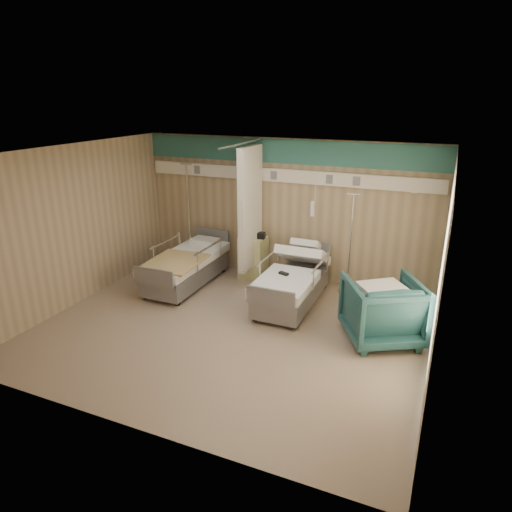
# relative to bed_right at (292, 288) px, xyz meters

# --- Properties ---
(ground) EXTENTS (6.00, 5.00, 0.00)m
(ground) POSITION_rel_bed_right_xyz_m (-0.60, -1.30, -0.32)
(ground) COLOR #9E876D
(ground) RESTS_ON ground
(room_walls) EXTENTS (6.04, 5.04, 2.82)m
(room_walls) POSITION_rel_bed_right_xyz_m (-0.63, -1.05, 1.55)
(room_walls) COLOR tan
(room_walls) RESTS_ON ground
(bed_right) EXTENTS (1.00, 2.16, 0.63)m
(bed_right) POSITION_rel_bed_right_xyz_m (0.00, 0.00, 0.00)
(bed_right) COLOR white
(bed_right) RESTS_ON ground
(bed_left) EXTENTS (1.00, 2.16, 0.63)m
(bed_left) POSITION_rel_bed_right_xyz_m (-2.20, 0.00, 0.00)
(bed_left) COLOR white
(bed_left) RESTS_ON ground
(bedside_cabinet) EXTENTS (0.50, 0.48, 0.85)m
(bedside_cabinet) POSITION_rel_bed_right_xyz_m (-1.15, 0.90, 0.11)
(bedside_cabinet) COLOR #CECB80
(bedside_cabinet) RESTS_ON ground
(visitor_armchair) EXTENTS (1.46, 1.47, 0.99)m
(visitor_armchair) POSITION_rel_bed_right_xyz_m (1.67, -0.67, 0.18)
(visitor_armchair) COLOR #1E4B4D
(visitor_armchair) RESTS_ON ground
(waffle_blanket) EXTENTS (0.86, 0.84, 0.07)m
(waffle_blanket) POSITION_rel_bed_right_xyz_m (1.64, -0.66, 0.71)
(waffle_blanket) COLOR silver
(waffle_blanket) RESTS_ON visitor_armchair
(iv_stand_right) EXTENTS (0.34, 0.34, 1.92)m
(iv_stand_right) POSITION_rel_bed_right_xyz_m (0.81, 0.88, 0.08)
(iv_stand_right) COLOR silver
(iv_stand_right) RESTS_ON ground
(iv_stand_left) EXTENTS (0.40, 0.40, 2.24)m
(iv_stand_left) POSITION_rel_bed_right_xyz_m (-2.68, 0.98, 0.14)
(iv_stand_left) COLOR silver
(iv_stand_left) RESTS_ON ground
(call_remote) EXTENTS (0.19, 0.13, 0.04)m
(call_remote) POSITION_rel_bed_right_xyz_m (-0.09, -0.21, 0.33)
(call_remote) COLOR black
(call_remote) RESTS_ON bed_right
(tan_blanket) EXTENTS (0.99, 1.22, 0.04)m
(tan_blanket) POSITION_rel_bed_right_xyz_m (-2.14, -0.46, 0.34)
(tan_blanket) COLOR tan
(tan_blanket) RESTS_ON bed_left
(toiletry_bag) EXTENTS (0.24, 0.18, 0.12)m
(toiletry_bag) POSITION_rel_bed_right_xyz_m (-1.02, 0.91, 0.60)
(toiletry_bag) COLOR black
(toiletry_bag) RESTS_ON bedside_cabinet
(white_cup) EXTENTS (0.11, 0.11, 0.13)m
(white_cup) POSITION_rel_bed_right_xyz_m (-1.26, 0.88, 0.60)
(white_cup) COLOR white
(white_cup) RESTS_ON bedside_cabinet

